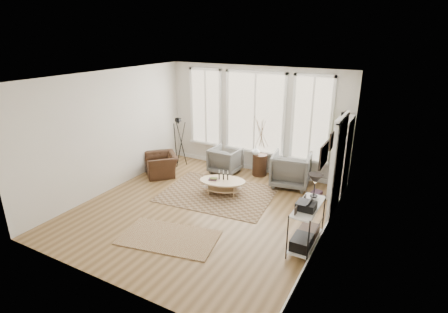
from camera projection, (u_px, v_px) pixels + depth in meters
The scene contains 17 objects.
room at pixel (203, 149), 7.28m from camera, with size 5.50×5.54×2.90m.
bay_window at pixel (255, 115), 9.45m from camera, with size 4.14×0.12×2.24m.
door at pixel (338, 166), 7.16m from camera, with size 0.09×1.06×2.22m.
bookcase at pixel (341, 157), 8.17m from camera, with size 0.31×0.85×2.06m.
low_shelf at pixel (307, 222), 6.26m from camera, with size 0.38×1.08×1.30m.
wall_art at pixel (326, 151), 5.73m from camera, with size 0.04×0.88×0.44m.
rug_main at pixel (218, 194), 8.49m from camera, with size 2.61×1.95×0.01m, color brown.
rug_runner at pixel (169, 237), 6.68m from camera, with size 1.84×1.02×0.01m, color brown.
coffee_table at pixel (222, 183), 8.43m from camera, with size 1.26×0.99×0.51m.
armchair_left at pixel (225, 160), 9.69m from camera, with size 0.76×0.79×0.72m, color #62615D.
armchair_right at pixel (291, 170), 8.83m from camera, with size 0.92×0.95×0.86m, color #62615D.
side_table at pixel (260, 147), 9.37m from camera, with size 0.39×0.39×1.66m.
vase at pixel (256, 151), 9.38m from camera, with size 0.21×0.21×0.22m, color silver.
accent_chair at pixel (162, 165), 9.55m from camera, with size 0.90×0.79×0.59m, color #392012.
tripod_camera at pixel (179, 144), 10.13m from camera, with size 0.50×0.50×1.41m.
book_stack_near at pixel (316, 195), 8.27m from camera, with size 0.20×0.26×0.17m, color maroon.
book_stack_far at pixel (313, 200), 8.01m from camera, with size 0.18×0.23×0.15m, color maroon.
Camera 1 is at (3.70, -5.83, 3.73)m, focal length 28.00 mm.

